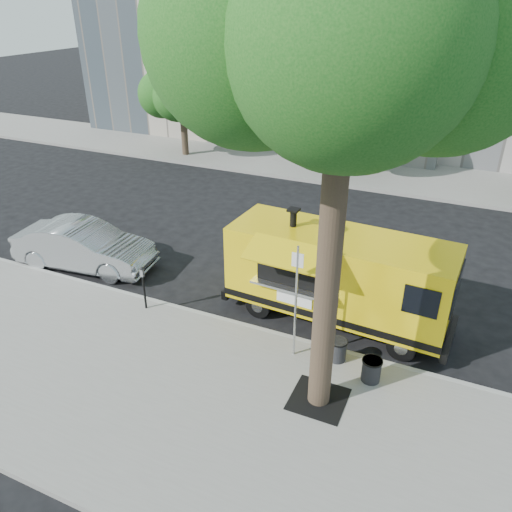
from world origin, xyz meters
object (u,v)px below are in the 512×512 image
(street_tree, at_px, (350,0))
(sedan, at_px, (84,246))
(sign_post, at_px, (296,296))
(far_tree_b, at_px, (352,97))
(parking_meter, at_px, (143,283))
(far_tree_a, at_px, (181,86))
(trash_bin_left, at_px, (338,349))
(trash_bin_right, at_px, (371,369))
(food_truck, at_px, (337,275))

(street_tree, xyz_separation_m, sedan, (-8.98, 2.88, -7.25))
(sign_post, xyz_separation_m, sedan, (-7.93, 1.63, -1.08))
(far_tree_b, bearing_deg, parking_meter, -98.10)
(parking_meter, bearing_deg, far_tree_a, 117.15)
(street_tree, distance_m, trash_bin_left, 7.71)
(parking_meter, height_order, trash_bin_right, parking_meter)
(street_tree, xyz_separation_m, trash_bin_left, (-0.01, 1.50, -7.56))
(far_tree_a, relative_size, trash_bin_right, 9.36)
(sign_post, xyz_separation_m, trash_bin_right, (1.95, -0.15, -1.39))
(food_truck, bearing_deg, trash_bin_right, -51.71)
(far_tree_b, xyz_separation_m, sedan, (-5.38, -12.62, -3.07))
(far_tree_a, xyz_separation_m, trash_bin_left, (12.59, -13.60, -3.32))
(parking_meter, bearing_deg, sign_post, -2.52)
(far_tree_b, xyz_separation_m, food_truck, (2.97, -12.21, -2.40))
(street_tree, distance_m, sedan, 11.89)
(street_tree, distance_m, trash_bin_right, 7.69)
(sedan, distance_m, trash_bin_left, 9.07)
(trash_bin_right, bearing_deg, far_tree_b, 107.35)
(food_truck, xyz_separation_m, trash_bin_right, (1.53, -2.19, -0.98))
(sign_post, distance_m, trash_bin_left, 1.76)
(far_tree_b, height_order, sign_post, far_tree_b)
(trash_bin_left, relative_size, trash_bin_right, 0.98)
(street_tree, bearing_deg, trash_bin_left, 90.52)
(street_tree, distance_m, far_tree_b, 16.45)
(street_tree, xyz_separation_m, trash_bin_right, (0.90, 1.10, -7.56))
(street_tree, height_order, parking_meter, street_tree)
(sign_post, relative_size, food_truck, 0.47)
(sign_post, relative_size, trash_bin_left, 5.35)
(street_tree, distance_m, sign_post, 6.38)
(trash_bin_right, bearing_deg, street_tree, -129.30)
(sign_post, relative_size, trash_bin_right, 5.25)
(food_truck, bearing_deg, far_tree_b, 107.03)
(far_tree_b, relative_size, parking_meter, 4.12)
(far_tree_b, xyz_separation_m, parking_meter, (-2.00, -14.05, -2.85))
(far_tree_a, bearing_deg, sign_post, -50.17)
(sign_post, height_order, trash_bin_left, sign_post)
(far_tree_a, height_order, far_tree_b, far_tree_b)
(sedan, xyz_separation_m, trash_bin_right, (9.88, -1.78, -0.31))
(far_tree_a, distance_m, trash_bin_right, 19.73)
(food_truck, xyz_separation_m, sedan, (-8.35, -0.41, -0.67))
(far_tree_a, height_order, sedan, far_tree_a)
(far_tree_b, height_order, trash_bin_left, far_tree_b)
(far_tree_a, distance_m, food_truck, 16.97)
(far_tree_a, bearing_deg, trash_bin_right, -46.04)
(parking_meter, relative_size, trash_bin_right, 2.33)
(far_tree_b, xyz_separation_m, trash_bin_left, (3.59, -14.00, -3.38))
(far_tree_a, bearing_deg, parking_meter, -62.85)
(far_tree_a, distance_m, parking_meter, 15.59)
(far_tree_b, distance_m, food_truck, 12.79)
(far_tree_a, height_order, trash_bin_left, far_tree_a)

